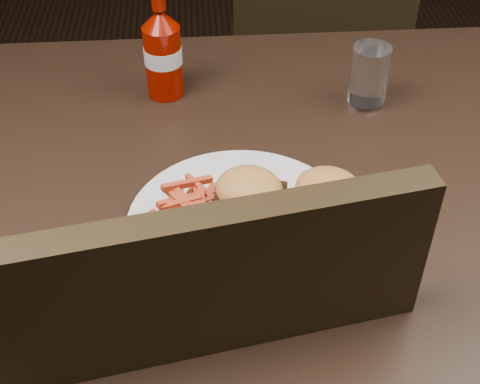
{
  "coord_description": "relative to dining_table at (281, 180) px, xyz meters",
  "views": [
    {
      "loc": [
        -0.11,
        -0.73,
        1.36
      ],
      "look_at": [
        -0.07,
        -0.1,
        0.8
      ],
      "focal_mm": 50.0,
      "sensor_mm": 36.0,
      "label": 1
    }
  ],
  "objects": [
    {
      "name": "fries_pile",
      "position": [
        -0.12,
        -0.12,
        0.05
      ],
      "size": [
        0.14,
        0.14,
        0.04
      ],
      "primitive_type": null,
      "rotation": [
        0.0,
        0.0,
        -0.43
      ],
      "color": "#BB4222",
      "rests_on": "plate"
    },
    {
      "name": "sandwich_half_a",
      "position": [
        -0.06,
        -0.11,
        0.04
      ],
      "size": [
        0.09,
        0.09,
        0.02
      ],
      "primitive_type": "cube",
      "rotation": [
        0.0,
        0.0,
        -0.31
      ],
      "color": "#FAE2C8",
      "rests_on": "plate"
    },
    {
      "name": "dining_table",
      "position": [
        0.0,
        0.0,
        0.0
      ],
      "size": [
        1.2,
        0.8,
        0.04
      ],
      "primitive_type": "cube",
      "color": "black",
      "rests_on": "ground"
    },
    {
      "name": "ketchup_bottle",
      "position": [
        -0.17,
        0.21,
        0.08
      ],
      "size": [
        0.07,
        0.07,
        0.12
      ],
      "primitive_type": "cylinder",
      "rotation": [
        0.0,
        0.0,
        -0.26
      ],
      "color": "#840B00",
      "rests_on": "dining_table"
    },
    {
      "name": "sandwich_half_b",
      "position": [
        0.04,
        -0.12,
        0.04
      ],
      "size": [
        0.1,
        0.09,
        0.02
      ],
      "primitive_type": "cube",
      "rotation": [
        0.0,
        0.0,
        -0.39
      ],
      "color": "#F3EAC1",
      "rests_on": "plate"
    },
    {
      "name": "chair_far",
      "position": [
        0.19,
        0.77,
        -0.3
      ],
      "size": [
        0.46,
        0.46,
        0.04
      ],
      "primitive_type": "cube",
      "rotation": [
        0.0,
        0.0,
        3.01
      ],
      "color": "black",
      "rests_on": "ground"
    },
    {
      "name": "tumbler",
      "position": [
        0.15,
        0.16,
        0.08
      ],
      "size": [
        0.06,
        0.06,
        0.09
      ],
      "primitive_type": "cylinder",
      "rotation": [
        0.0,
        0.0,
        0.06
      ],
      "color": "white",
      "rests_on": "dining_table"
    },
    {
      "name": "plate",
      "position": [
        -0.07,
        -0.11,
        0.03
      ],
      "size": [
        0.3,
        0.3,
        0.01
      ],
      "primitive_type": "cylinder",
      "color": "white",
      "rests_on": "dining_table"
    }
  ]
}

